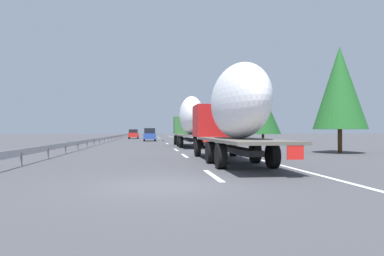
{
  "coord_description": "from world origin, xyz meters",
  "views": [
    {
      "loc": [
        -9.87,
        0.41,
        1.55
      ],
      "look_at": [
        20.13,
        -3.32,
        1.79
      ],
      "focal_mm": 32.5,
      "sensor_mm": 36.0,
      "label": 1
    }
  ],
  "objects_px": {
    "truck_lead": "(190,120)",
    "truck_trailing": "(233,110)",
    "car_blue_sedan": "(150,135)",
    "car_red_compact": "(133,134)",
    "road_sign": "(192,126)"
  },
  "relations": [
    {
      "from": "truck_trailing",
      "to": "road_sign",
      "type": "xyz_separation_m",
      "value": [
        40.97,
        -3.1,
        -0.17
      ]
    },
    {
      "from": "car_blue_sedan",
      "to": "road_sign",
      "type": "height_order",
      "value": "road_sign"
    },
    {
      "from": "truck_lead",
      "to": "road_sign",
      "type": "relative_size",
      "value": 3.57
    },
    {
      "from": "truck_lead",
      "to": "road_sign",
      "type": "bearing_deg",
      "value": -7.54
    },
    {
      "from": "car_blue_sedan",
      "to": "car_red_compact",
      "type": "relative_size",
      "value": 0.94
    },
    {
      "from": "truck_lead",
      "to": "car_blue_sedan",
      "type": "bearing_deg",
      "value": 11.65
    },
    {
      "from": "truck_trailing",
      "to": "road_sign",
      "type": "relative_size",
      "value": 3.59
    },
    {
      "from": "truck_lead",
      "to": "road_sign",
      "type": "height_order",
      "value": "truck_lead"
    },
    {
      "from": "truck_lead",
      "to": "car_red_compact",
      "type": "height_order",
      "value": "truck_lead"
    },
    {
      "from": "road_sign",
      "to": "car_blue_sedan",
      "type": "bearing_deg",
      "value": 122.91
    },
    {
      "from": "truck_lead",
      "to": "car_blue_sedan",
      "type": "xyz_separation_m",
      "value": [
        18.88,
        3.89,
        -1.69
      ]
    },
    {
      "from": "truck_trailing",
      "to": "road_sign",
      "type": "distance_m",
      "value": 41.09
    },
    {
      "from": "truck_lead",
      "to": "truck_trailing",
      "type": "height_order",
      "value": "truck_lead"
    },
    {
      "from": "truck_trailing",
      "to": "car_red_compact",
      "type": "relative_size",
      "value": 2.79
    },
    {
      "from": "car_blue_sedan",
      "to": "truck_lead",
      "type": "bearing_deg",
      "value": -168.35
    }
  ]
}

